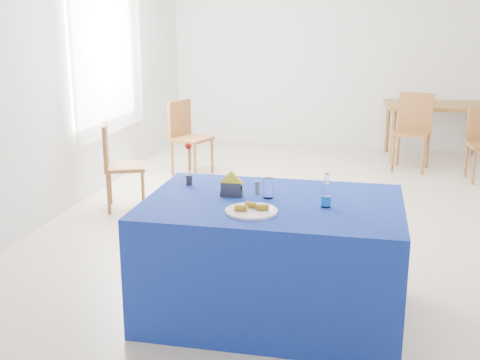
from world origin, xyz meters
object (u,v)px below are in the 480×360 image
chair_win_a (117,160)px  water_bottle (326,196)px  oak_table (438,109)px  chair_win_b (186,132)px  blue_table (272,257)px  plate (251,211)px  chair_bg_left (413,126)px

chair_win_a → water_bottle: bearing=-152.6°
oak_table → chair_win_b: 3.40m
blue_table → chair_win_a: size_ratio=1.84×
blue_table → chair_win_b: (-1.59, 3.35, 0.14)m
blue_table → water_bottle: size_ratio=7.44×
water_bottle → oak_table: bearing=76.9°
plate → oak_table: bearing=73.0°
plate → water_bottle: (0.42, 0.20, 0.06)m
chair_win_a → chair_win_b: chair_win_b is taller
chair_win_a → chair_bg_left: bearing=-73.2°
chair_win_a → oak_table: bearing=-69.6°
plate → chair_bg_left: (1.21, 4.45, -0.22)m
chair_win_b → chair_bg_left: bearing=-51.4°
blue_table → chair_bg_left: bearing=75.0°
oak_table → chair_win_b: size_ratio=1.56×
plate → chair_bg_left: bearing=74.8°
chair_win_b → plate: bearing=-136.1°
water_bottle → chair_bg_left: bearing=79.4°
chair_win_a → chair_win_b: (0.27, 1.49, 0.02)m
blue_table → chair_win_a: 2.63m
water_bottle → chair_win_a: 2.92m
water_bottle → blue_table: bearing=170.3°
plate → chair_win_b: chair_win_b is taller
chair_bg_left → chair_win_b: chair_bg_left is taller
chair_bg_left → chair_win_b: (-2.71, -0.85, -0.03)m
blue_table → chair_bg_left: (1.12, 4.20, 0.17)m
oak_table → chair_win_a: (-3.32, -2.97, -0.18)m
oak_table → chair_bg_left: bearing=-118.6°
blue_table → chair_win_b: 3.71m
blue_table → chair_win_b: chair_win_b is taller
chair_win_b → blue_table: bearing=-133.3°
chair_bg_left → blue_table: bearing=-92.4°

